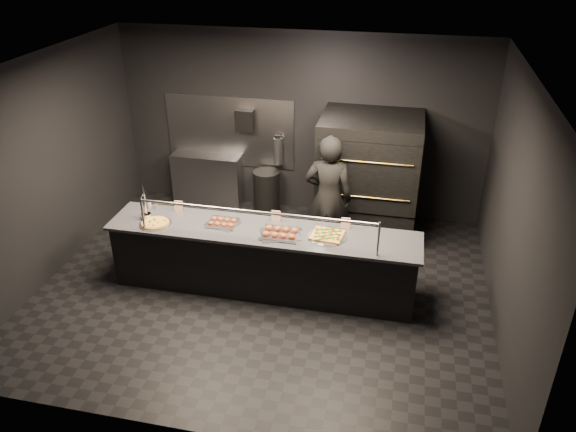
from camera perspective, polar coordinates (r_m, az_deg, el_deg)
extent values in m
plane|color=black|center=(7.77, -2.48, -7.32)|extent=(6.00, 6.00, 0.00)
plane|color=black|center=(6.50, -3.04, 14.70)|extent=(6.00, 6.00, 0.00)
cube|color=black|center=(9.27, 1.23, 9.25)|extent=(6.00, 0.04, 3.00)
cube|color=black|center=(4.99, -10.11, -9.57)|extent=(6.00, 0.04, 3.00)
cube|color=black|center=(8.25, -23.38, 4.39)|extent=(0.04, 5.00, 3.00)
cube|color=black|center=(6.94, 22.00, 0.23)|extent=(0.04, 5.00, 3.00)
cube|color=#99999E|center=(9.60, -5.93, 8.53)|extent=(2.20, 0.02, 1.20)
cube|color=black|center=(7.53, -2.55, -4.60)|extent=(4.00, 0.70, 0.88)
cube|color=#3A3A3F|center=(7.29, -2.62, -1.56)|extent=(4.10, 0.78, 0.04)
cylinder|color=#99999E|center=(7.42, -14.54, 0.22)|extent=(0.03, 0.03, 0.45)
cylinder|color=#99999E|center=(6.71, 9.17, -2.33)|extent=(0.03, 0.03, 0.45)
cylinder|color=#99999E|center=(6.82, -3.33, 0.42)|extent=(3.00, 0.04, 0.04)
cube|color=black|center=(9.06, 7.88, 0.21)|extent=(1.50, 1.15, 0.60)
cube|color=black|center=(8.79, 8.14, 3.66)|extent=(1.50, 1.20, 0.55)
cube|color=black|center=(8.58, 8.39, 7.00)|extent=(1.50, 1.20, 0.55)
cube|color=black|center=(8.46, 8.56, 9.34)|extent=(1.50, 1.20, 0.18)
cylinder|color=gold|center=(8.23, 7.76, 1.91)|extent=(1.30, 0.02, 0.02)
cylinder|color=gold|center=(8.01, 8.01, 5.44)|extent=(1.30, 0.02, 0.02)
cube|color=#99999E|center=(9.91, -8.17, 3.71)|extent=(1.20, 0.35, 0.90)
cube|color=black|center=(9.35, -4.39, 9.68)|extent=(0.30, 0.20, 0.35)
cylinder|color=#B2B2B7|center=(9.40, -1.02, 6.61)|extent=(0.14, 0.14, 0.45)
cube|color=black|center=(9.31, -1.04, 8.04)|extent=(0.10, 0.06, 0.06)
cylinder|color=silver|center=(7.76, -14.21, -0.01)|extent=(0.13, 0.13, 0.08)
cylinder|color=silver|center=(7.68, -14.36, 1.11)|extent=(0.05, 0.05, 0.34)
cylinder|color=silver|center=(7.55, -14.73, 1.87)|extent=(0.02, 0.09, 0.02)
cone|color=black|center=(7.58, -14.57, 2.70)|extent=(0.05, 0.05, 0.13)
cylinder|color=silver|center=(7.61, -13.31, -0.77)|extent=(0.42, 0.42, 0.01)
cylinder|color=#B18138|center=(7.60, -13.32, -0.69)|extent=(0.37, 0.37, 0.02)
cylinder|color=#F3D14F|center=(7.59, -13.33, -0.61)|extent=(0.32, 0.32, 0.01)
cube|color=silver|center=(7.45, -6.66, -0.77)|extent=(0.46, 0.39, 0.02)
ellipsoid|color=#9D5321|center=(7.42, -7.83, -0.70)|extent=(0.07, 0.07, 0.05)
ellipsoid|color=#9D5321|center=(7.53, -7.50, -0.22)|extent=(0.07, 0.07, 0.05)
ellipsoid|color=#9D5321|center=(7.39, -7.17, -0.77)|extent=(0.07, 0.07, 0.05)
ellipsoid|color=#9D5321|center=(7.50, -6.85, -0.29)|extent=(0.07, 0.07, 0.05)
ellipsoid|color=#9D5321|center=(7.37, -6.50, -0.84)|extent=(0.07, 0.07, 0.05)
ellipsoid|color=#9D5321|center=(7.48, -6.19, -0.36)|extent=(0.07, 0.07, 0.05)
ellipsoid|color=#9D5321|center=(7.34, -5.83, -0.92)|extent=(0.07, 0.07, 0.05)
ellipsoid|color=#9D5321|center=(7.45, -5.53, -0.44)|extent=(0.07, 0.07, 0.05)
cube|color=silver|center=(7.15, -0.77, -1.88)|extent=(0.58, 0.50, 0.02)
ellipsoid|color=#9D5321|center=(7.10, -2.25, -1.78)|extent=(0.09, 0.09, 0.06)
ellipsoid|color=#9D5321|center=(7.24, -1.93, -1.15)|extent=(0.09, 0.09, 0.06)
ellipsoid|color=#9D5321|center=(7.07, -1.37, -1.88)|extent=(0.09, 0.09, 0.06)
ellipsoid|color=#9D5321|center=(7.21, -1.07, -1.25)|extent=(0.09, 0.09, 0.06)
ellipsoid|color=#9D5321|center=(7.05, -0.48, -1.98)|extent=(0.09, 0.09, 0.06)
ellipsoid|color=#9D5321|center=(7.19, -0.20, -1.34)|extent=(0.09, 0.09, 0.06)
ellipsoid|color=#9D5321|center=(7.03, 0.41, -2.08)|extent=(0.09, 0.09, 0.06)
ellipsoid|color=#9D5321|center=(7.17, 0.68, -1.43)|extent=(0.09, 0.09, 0.06)
cylinder|color=silver|center=(7.14, 4.02, -2.06)|extent=(0.50, 0.50, 0.01)
cube|color=#B18138|center=(7.13, 4.02, -1.95)|extent=(0.43, 0.40, 0.02)
cube|color=#F3D14F|center=(7.12, 4.02, -1.86)|extent=(0.41, 0.38, 0.01)
cube|color=#307D1A|center=(7.12, 4.03, -1.80)|extent=(0.39, 0.35, 0.01)
cylinder|color=silver|center=(8.04, -13.93, 1.18)|extent=(0.06, 0.06, 0.10)
cylinder|color=silver|center=(8.00, -13.26, 1.04)|extent=(0.05, 0.05, 0.08)
cube|color=white|center=(7.85, -11.05, 1.03)|extent=(0.12, 0.04, 0.15)
cube|color=white|center=(7.45, -1.23, 0.03)|extent=(0.12, 0.04, 0.15)
cube|color=white|center=(7.32, 5.88, -0.71)|extent=(0.12, 0.04, 0.15)
cylinder|color=black|center=(9.55, -2.20, 2.50)|extent=(0.44, 0.44, 0.74)
imported|color=black|center=(8.05, 4.11, 1.82)|extent=(0.69, 0.46, 1.89)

